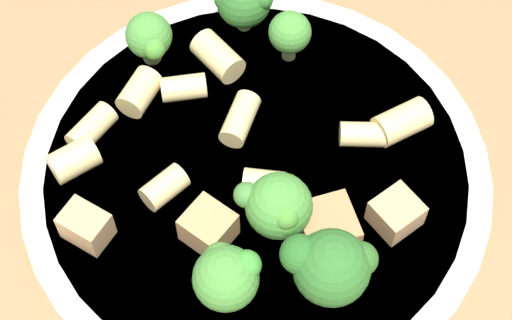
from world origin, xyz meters
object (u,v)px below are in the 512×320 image
at_px(rigatoni_0, 240,119).
at_px(rigatoni_9, 213,57).
at_px(rigatoni_3, 92,128).
at_px(rigatoni_8, 364,136).
at_px(broccoli_floret_2, 331,266).
at_px(rigatoni_5, 260,185).
at_px(broccoli_floret_3, 227,275).
at_px(chicken_chunk_0, 396,213).
at_px(rigatoni_7, 74,160).
at_px(chicken_chunk_2, 327,226).
at_px(broccoli_floret_4, 274,209).
at_px(rigatoni_6, 165,191).
at_px(rigatoni_2, 184,88).
at_px(broccoli_floret_1, 150,38).
at_px(chicken_chunk_1, 208,227).
at_px(pasta_bowl, 256,182).
at_px(rigatoni_4, 139,92).
at_px(chicken_chunk_3, 86,226).
at_px(broccoli_floret_0, 291,33).
at_px(rigatoni_1, 400,118).
at_px(broccoli_floret_5, 245,1).

xyz_separation_m(rigatoni_0, rigatoni_9, (0.04, 0.00, 0.00)).
height_order(rigatoni_3, rigatoni_8, same).
bearing_deg(rigatoni_0, broccoli_floret_2, -173.00).
bearing_deg(rigatoni_5, broccoli_floret_3, 147.24).
height_order(rigatoni_0, chicken_chunk_0, chicken_chunk_0).
height_order(broccoli_floret_2, rigatoni_7, broccoli_floret_2).
bearing_deg(broccoli_floret_2, chicken_chunk_2, -19.60).
bearing_deg(broccoli_floret_2, broccoli_floret_4, 22.68).
distance_m(broccoli_floret_2, broccoli_floret_3, 0.05).
bearing_deg(broccoli_floret_4, rigatoni_6, 52.57).
distance_m(broccoli_floret_3, rigatoni_2, 0.12).
bearing_deg(rigatoni_0, broccoli_floret_1, 30.56).
bearing_deg(rigatoni_0, chicken_chunk_1, 149.98).
xyz_separation_m(rigatoni_3, rigatoni_5, (-0.06, -0.08, 0.00)).
xyz_separation_m(broccoli_floret_4, rigatoni_0, (0.07, -0.00, -0.02)).
bearing_deg(pasta_bowl, rigatoni_8, -91.27).
distance_m(broccoli_floret_1, rigatoni_4, 0.03).
relative_size(rigatoni_3, rigatoni_8, 1.10).
height_order(rigatoni_2, chicken_chunk_1, chicken_chunk_1).
relative_size(rigatoni_5, rigatoni_9, 0.73).
bearing_deg(rigatoni_5, rigatoni_7, 64.25).
xyz_separation_m(broccoli_floret_2, rigatoni_3, (0.12, 0.09, -0.02)).
height_order(broccoli_floret_1, rigatoni_2, broccoli_floret_1).
xyz_separation_m(chicken_chunk_1, chicken_chunk_3, (0.02, 0.06, -0.00)).
bearing_deg(chicken_chunk_2, rigatoni_7, 56.28).
height_order(rigatoni_4, rigatoni_5, rigatoni_4).
bearing_deg(chicken_chunk_3, chicken_chunk_1, -108.05).
distance_m(rigatoni_2, chicken_chunk_0, 0.14).
height_order(rigatoni_3, rigatoni_9, rigatoni_9).
height_order(rigatoni_0, rigatoni_5, same).
height_order(rigatoni_3, chicken_chunk_3, chicken_chunk_3).
xyz_separation_m(broccoli_floret_3, chicken_chunk_0, (0.01, -0.09, -0.01)).
relative_size(broccoli_floret_0, rigatoni_6, 1.43).
bearing_deg(rigatoni_5, broccoli_floret_0, -28.42).
distance_m(broccoli_floret_0, broccoli_floret_3, 0.15).
bearing_deg(rigatoni_6, chicken_chunk_2, -121.38).
relative_size(broccoli_floret_0, rigatoni_1, 1.15).
bearing_deg(chicken_chunk_3, rigatoni_5, -91.47).
xyz_separation_m(broccoli_floret_1, broccoli_floret_2, (-0.16, -0.05, 0.01)).
bearing_deg(rigatoni_6, rigatoni_9, -32.14).
height_order(broccoli_floret_4, chicken_chunk_1, broccoli_floret_4).
bearing_deg(chicken_chunk_0, broccoli_floret_4, 78.72).
xyz_separation_m(broccoli_floret_4, chicken_chunk_3, (0.03, 0.09, -0.02)).
height_order(broccoli_floret_5, chicken_chunk_1, broccoli_floret_5).
bearing_deg(rigatoni_3, rigatoni_7, 144.49).
distance_m(broccoli_floret_0, chicken_chunk_2, 0.12).
height_order(rigatoni_2, chicken_chunk_0, chicken_chunk_0).
height_order(pasta_bowl, broccoli_floret_4, broccoli_floret_4).
distance_m(rigatoni_3, chicken_chunk_2, 0.14).
height_order(rigatoni_1, chicken_chunk_3, same).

